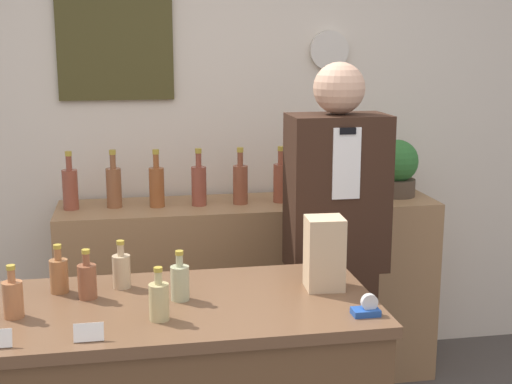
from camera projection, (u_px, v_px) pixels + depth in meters
back_wall at (216, 123)px, 3.87m from camera, size 5.20×0.09×2.70m
back_shelf at (249, 291)px, 3.80m from camera, size 1.96×0.46×0.97m
shopkeeper at (335, 255)px, 3.21m from camera, size 0.43×0.27×1.71m
potted_plant at (397, 167)px, 3.82m from camera, size 0.23×0.23×0.31m
paper_bag at (324, 253)px, 2.59m from camera, size 0.14×0.13×0.27m
tape_dispenser at (367, 308)px, 2.35m from camera, size 0.09×0.06×0.07m
price_card_right at (89, 332)px, 2.15m from camera, size 0.09×0.02×0.06m
counter_bottle_0 at (13, 298)px, 2.33m from camera, size 0.07×0.07×0.18m
counter_bottle_1 at (59, 274)px, 2.56m from camera, size 0.07×0.07×0.18m
counter_bottle_2 at (87, 280)px, 2.50m from camera, size 0.07×0.07×0.18m
counter_bottle_3 at (121, 270)px, 2.61m from camera, size 0.07×0.07×0.18m
counter_bottle_4 at (159, 300)px, 2.30m from camera, size 0.07×0.07×0.18m
counter_bottle_5 at (180, 281)px, 2.48m from camera, size 0.07×0.07×0.18m
shelf_bottle_0 at (70, 188)px, 3.52m from camera, size 0.08×0.08×0.29m
shelf_bottle_1 at (114, 186)px, 3.57m from camera, size 0.08×0.08×0.29m
shelf_bottle_2 at (157, 185)px, 3.58m from camera, size 0.08×0.08×0.29m
shelf_bottle_3 at (199, 184)px, 3.61m from camera, size 0.08×0.08×0.29m
shelf_bottle_4 at (240, 183)px, 3.64m from camera, size 0.08×0.08×0.29m
shelf_bottle_5 at (281, 181)px, 3.69m from camera, size 0.08×0.08×0.29m
shelf_bottle_6 at (320, 179)px, 3.73m from camera, size 0.08×0.08×0.29m
shelf_bottle_7 at (358, 178)px, 3.77m from camera, size 0.08×0.08×0.29m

